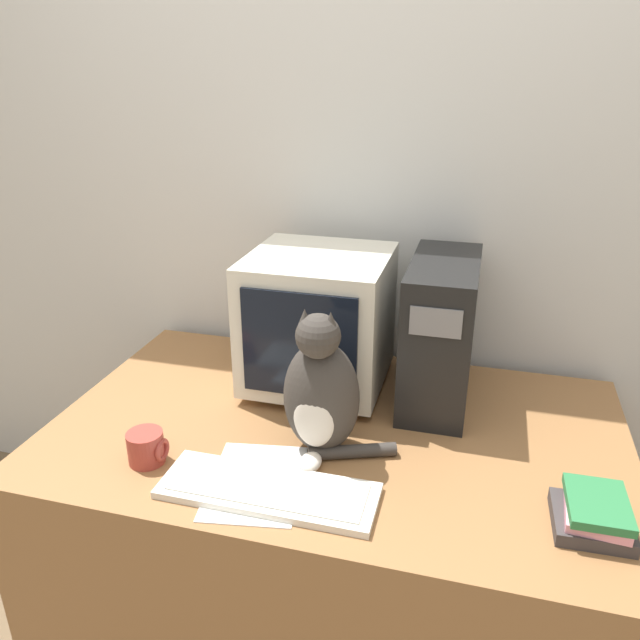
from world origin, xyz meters
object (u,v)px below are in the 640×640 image
Objects in this scene: keyboard at (268,490)px; mug at (147,447)px; crt_monitor at (318,320)px; pen at (229,468)px; computer_tower at (440,332)px; cat at (321,394)px; book_stack at (594,514)px.

mug reaches higher than keyboard.
keyboard is at bearing -7.03° from mug.
crt_monitor is 2.93× the size of pen.
mug is at bearing -141.69° from computer_tower.
cat is 2.80× the size of pen.
keyboard is 1.28× the size of cat.
keyboard is 5.25× the size of mug.
book_stack is at bearing -51.69° from computer_tower.
pen is (-0.12, 0.06, -0.01)m from keyboard.
computer_tower is 0.43m from cat.
crt_monitor is 0.52m from pen.
computer_tower reaches higher than book_stack.
mug reaches higher than book_stack.
computer_tower is 4.40× the size of mug.
cat is 0.28m from pen.
book_stack is (0.37, -0.47, -0.17)m from computer_tower.
computer_tower reaches higher than keyboard.
computer_tower is 0.63m from book_stack.
pen is at bearing 6.03° from mug.
keyboard reaches higher than pen.
mug is at bearing 172.97° from keyboard.
computer_tower is at bearing 47.85° from pen.
computer_tower reaches higher than pen.
cat reaches higher than pen.
computer_tower reaches higher than mug.
mug is (-0.65, -0.51, -0.16)m from computer_tower.
crt_monitor is 0.87m from book_stack.
crt_monitor is 0.82× the size of keyboard.
crt_monitor is 0.97× the size of computer_tower.
cat is at bearing -125.39° from computer_tower.
computer_tower is 1.07× the size of cat.
mug is (-1.02, -0.04, 0.01)m from book_stack.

